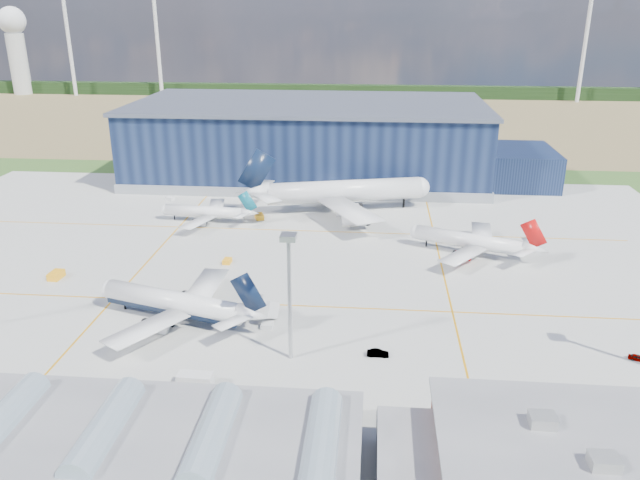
# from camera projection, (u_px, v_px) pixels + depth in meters

# --- Properties ---
(ground) EXTENTS (600.00, 600.00, 0.00)m
(ground) POSITION_uv_depth(u_px,v_px,m) (264.00, 284.00, 137.52)
(ground) COLOR #345921
(ground) RESTS_ON ground
(apron) EXTENTS (220.00, 160.00, 0.08)m
(apron) POSITION_uv_depth(u_px,v_px,m) (271.00, 266.00, 146.83)
(apron) COLOR #9E9E99
(apron) RESTS_ON ground
(farmland) EXTENTS (600.00, 220.00, 0.01)m
(farmland) POSITION_uv_depth(u_px,v_px,m) (333.00, 117.00, 342.49)
(farmland) COLOR #8F754D
(farmland) RESTS_ON ground
(treeline) EXTENTS (600.00, 8.00, 8.00)m
(treeline) POSITION_uv_depth(u_px,v_px,m) (342.00, 91.00, 415.61)
(treeline) COLOR black
(treeline) RESTS_ON ground
(horizon_dressing) EXTENTS (440.20, 18.00, 70.00)m
(horizon_dressing) POSITION_uv_depth(u_px,v_px,m) (56.00, 42.00, 415.76)
(horizon_dressing) COLOR silver
(horizon_dressing) RESTS_ON ground
(hangar) EXTENTS (145.00, 62.00, 26.10)m
(hangar) POSITION_uv_depth(u_px,v_px,m) (317.00, 143.00, 221.51)
(hangar) COLOR #101B37
(hangar) RESTS_ON ground
(ops_building) EXTENTS (46.00, 23.00, 10.90)m
(ops_building) POSITION_uv_depth(u_px,v_px,m) (626.00, 472.00, 75.31)
(ops_building) COLOR brown
(ops_building) RESTS_ON ground
(glass_concourse) EXTENTS (78.00, 23.00, 8.60)m
(glass_concourse) POSITION_uv_depth(u_px,v_px,m) (134.00, 449.00, 80.86)
(glass_concourse) COLOR black
(glass_concourse) RESTS_ON ground
(light_mast_center) EXTENTS (2.60, 2.60, 23.00)m
(light_mast_center) POSITION_uv_depth(u_px,v_px,m) (289.00, 277.00, 103.28)
(light_mast_center) COLOR #AAABB0
(light_mast_center) RESTS_ON ground
(airliner_navy) EXTENTS (47.07, 46.52, 12.36)m
(airliner_navy) POSITION_uv_depth(u_px,v_px,m) (172.00, 291.00, 119.63)
(airliner_navy) COLOR silver
(airliner_navy) RESTS_ON ground
(airliner_red) EXTENTS (44.09, 43.69, 11.09)m
(airliner_red) POSITION_uv_depth(u_px,v_px,m) (469.00, 233.00, 152.11)
(airliner_red) COLOR silver
(airliner_red) RESTS_ON ground
(airliner_widebody) EXTENTS (71.02, 70.11, 19.10)m
(airliner_widebody) POSITION_uv_depth(u_px,v_px,m) (345.00, 180.00, 182.90)
(airliner_widebody) COLOR silver
(airliner_widebody) RESTS_ON ground
(airliner_regional) EXTENTS (31.34, 30.76, 9.47)m
(airliner_regional) POSITION_uv_depth(u_px,v_px,m) (204.00, 206.00, 175.12)
(airliner_regional) COLOR silver
(airliner_regional) RESTS_ON ground
(gse_tug_a) EXTENTS (2.59, 4.06, 1.65)m
(gse_tug_a) POSITION_uv_depth(u_px,v_px,m) (56.00, 275.00, 139.90)
(gse_tug_a) COLOR #FFA416
(gse_tug_a) RESTS_ON ground
(gse_tug_b) EXTENTS (1.95, 2.78, 1.16)m
(gse_tug_b) POSITION_uv_depth(u_px,v_px,m) (227.00, 261.00, 148.23)
(gse_tug_b) COLOR #FFA416
(gse_tug_b) RESTS_ON ground
(gse_van_a) EXTENTS (5.68, 2.59, 2.45)m
(gse_van_a) POSITION_uv_depth(u_px,v_px,m) (195.00, 381.00, 99.93)
(gse_van_a) COLOR silver
(gse_van_a) RESTS_ON ground
(gse_cart_a) EXTENTS (2.52, 3.46, 1.40)m
(gse_cart_a) POSITION_uv_depth(u_px,v_px,m) (206.00, 291.00, 132.51)
(gse_cart_a) COLOR silver
(gse_cart_a) RESTS_ON ground
(gse_tug_c) EXTENTS (3.33, 4.08, 1.54)m
(gse_tug_c) POSITION_uv_depth(u_px,v_px,m) (259.00, 217.00, 178.84)
(gse_tug_c) COLOR #FFA416
(gse_tug_c) RESTS_ON ground
(gse_cart_b) EXTENTS (3.18, 2.79, 1.16)m
(gse_cart_b) POSITION_uv_depth(u_px,v_px,m) (170.00, 199.00, 195.93)
(gse_cart_b) COLOR silver
(gse_cart_b) RESTS_ON ground
(airstair) EXTENTS (3.27, 5.49, 3.29)m
(airstair) POSITION_uv_depth(u_px,v_px,m) (269.00, 314.00, 120.59)
(airstair) COLOR silver
(airstair) RESTS_ON ground
(car_a) EXTENTS (3.42, 2.30, 1.08)m
(car_a) POSITION_uv_depth(u_px,v_px,m) (638.00, 358.00, 107.70)
(car_a) COLOR #99999E
(car_a) RESTS_ON ground
(car_b) EXTENTS (3.86, 1.35, 1.27)m
(car_b) POSITION_uv_depth(u_px,v_px,m) (378.00, 353.00, 108.93)
(car_b) COLOR #99999E
(car_b) RESTS_ON ground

